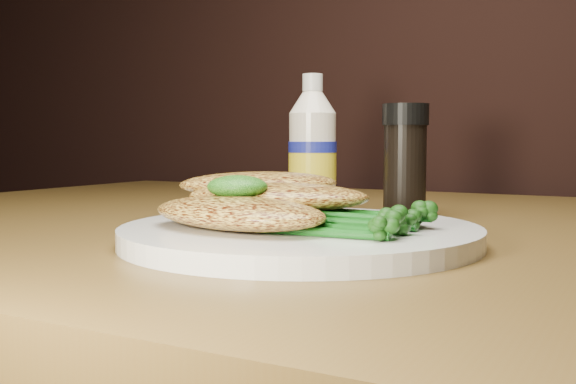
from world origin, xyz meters
The scene contains 8 objects.
plate centered at (0.02, 0.90, 0.76)m, with size 0.28×0.28×0.01m, color white.
chicken_front centered at (-0.01, 0.86, 0.78)m, with size 0.15×0.08×0.02m, color gold.
chicken_mid centered at (0.00, 0.91, 0.78)m, with size 0.15×0.07×0.02m, color gold.
chicken_back centered at (-0.04, 0.94, 0.79)m, with size 0.14×0.07×0.02m, color gold.
pesto_front centered at (-0.02, 0.88, 0.79)m, with size 0.05×0.04×0.02m, color black.
broccolini_bundle centered at (0.07, 0.90, 0.77)m, with size 0.13×0.10×0.02m, color #115013, non-canonical shape.
mayo_bottle centered at (-0.08, 1.12, 0.83)m, with size 0.05×0.05×0.15m, color #F1E5CD, non-canonical shape.
pepper_grinder centered at (0.03, 1.12, 0.81)m, with size 0.05×0.05×0.12m, color black, non-canonical shape.
Camera 1 is at (0.26, 0.45, 0.83)m, focal length 42.14 mm.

